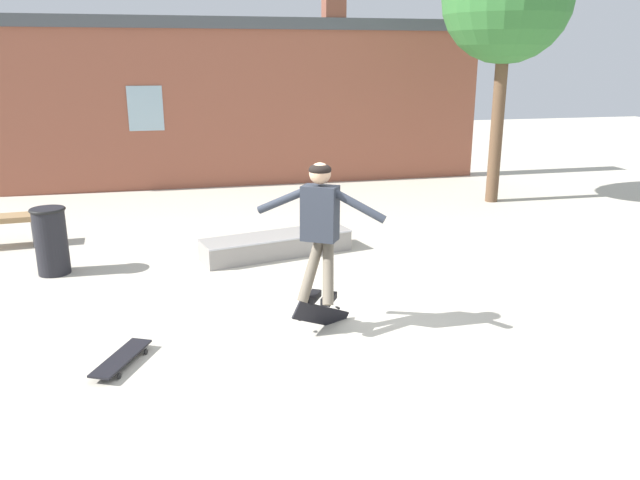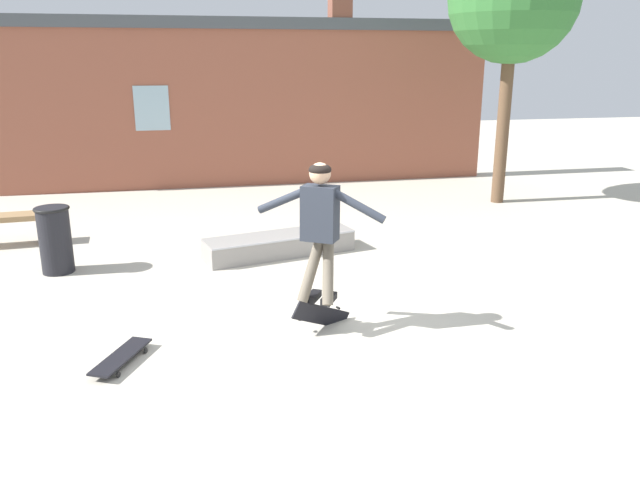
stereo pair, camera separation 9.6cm
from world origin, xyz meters
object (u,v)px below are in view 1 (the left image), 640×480
(skate_ledge, at_px, (277,245))
(skateboard_flipping, at_px, (321,315))
(skater, at_px, (320,221))
(skateboard_resting, at_px, (121,358))
(trash_bin, at_px, (51,240))

(skate_ledge, bearing_deg, skateboard_flipping, -102.42)
(skater, distance_m, skateboard_flipping, 1.04)
(skateboard_flipping, xyz_separation_m, skateboard_resting, (-1.96, -0.38, -0.07))
(skate_ledge, bearing_deg, trash_bin, 168.76)
(skate_ledge, distance_m, skateboard_flipping, 2.56)
(skate_ledge, relative_size, skateboard_flipping, 3.15)
(skateboard_flipping, bearing_deg, skate_ledge, 60.73)
(skate_ledge, relative_size, trash_bin, 2.52)
(skater, relative_size, skateboard_flipping, 2.04)
(trash_bin, xyz_separation_m, skateboard_resting, (1.02, -2.83, -0.39))
(trash_bin, height_order, skateboard_flipping, trash_bin)
(trash_bin, distance_m, skateboard_flipping, 3.87)
(skater, bearing_deg, trash_bin, 80.80)
(skate_ledge, bearing_deg, skateboard_resting, -136.59)
(skateboard_flipping, bearing_deg, trash_bin, 110.40)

